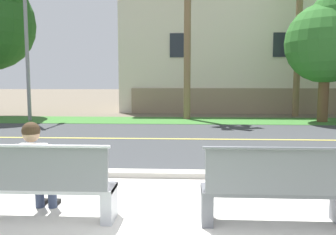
# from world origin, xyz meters

# --- Properties ---
(ground_plane) EXTENTS (140.00, 140.00, 0.00)m
(ground_plane) POSITION_xyz_m (0.00, 8.00, 0.00)
(ground_plane) COLOR #665B4C
(sidewalk_pavement) EXTENTS (44.00, 3.60, 0.01)m
(sidewalk_pavement) POSITION_xyz_m (0.00, 0.40, 0.01)
(sidewalk_pavement) COLOR beige
(sidewalk_pavement) RESTS_ON ground_plane
(curb_edge) EXTENTS (44.00, 0.30, 0.11)m
(curb_edge) POSITION_xyz_m (0.00, 2.35, 0.06)
(curb_edge) COLOR #ADA89E
(curb_edge) RESTS_ON ground_plane
(street_asphalt) EXTENTS (52.00, 8.00, 0.01)m
(street_asphalt) POSITION_xyz_m (0.00, 6.50, 0.00)
(street_asphalt) COLOR #383A3D
(street_asphalt) RESTS_ON ground_plane
(road_centre_line) EXTENTS (48.00, 0.14, 0.01)m
(road_centre_line) POSITION_xyz_m (0.00, 6.50, 0.01)
(road_centre_line) COLOR #E0CC4C
(road_centre_line) RESTS_ON ground_plane
(far_verge_grass) EXTENTS (48.00, 2.80, 0.02)m
(far_verge_grass) POSITION_xyz_m (0.00, 11.50, 0.01)
(far_verge_grass) COLOR #38702D
(far_verge_grass) RESTS_ON ground_plane
(bench_left) EXTENTS (1.78, 0.48, 1.01)m
(bench_left) POSITION_xyz_m (-1.43, 0.28, 0.45)
(bench_left) COLOR silver
(bench_left) RESTS_ON ground_plane
(bench_right) EXTENTS (1.78, 0.48, 1.01)m
(bench_right) POSITION_xyz_m (1.43, 0.28, 0.45)
(bench_right) COLOR slate
(bench_right) RESTS_ON ground_plane
(seated_person_white) EXTENTS (0.52, 0.68, 1.25)m
(seated_person_white) POSITION_xyz_m (-1.59, 0.45, 0.68)
(seated_person_white) COLOR #333D56
(seated_person_white) RESTS_ON ground_plane
(streetlamp) EXTENTS (0.24, 2.10, 7.74)m
(streetlamp) POSITION_xyz_m (-6.67, 11.28, 4.39)
(streetlamp) COLOR gray
(streetlamp) RESTS_ON ground_plane
(shade_tree_left) EXTENTS (3.41, 3.41, 5.63)m
(shade_tree_left) POSITION_xyz_m (6.45, 11.21, 3.65)
(shade_tree_left) COLOR brown
(shade_tree_left) RESTS_ON ground_plane
(garden_wall) EXTENTS (13.00, 0.36, 1.40)m
(garden_wall) POSITION_xyz_m (3.86, 15.08, 0.70)
(garden_wall) COLOR gray
(garden_wall) RESTS_ON ground_plane
(house_across_street) EXTENTS (13.43, 6.91, 7.41)m
(house_across_street) POSITION_xyz_m (2.83, 18.28, 3.75)
(house_across_street) COLOR beige
(house_across_street) RESTS_ON ground_plane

